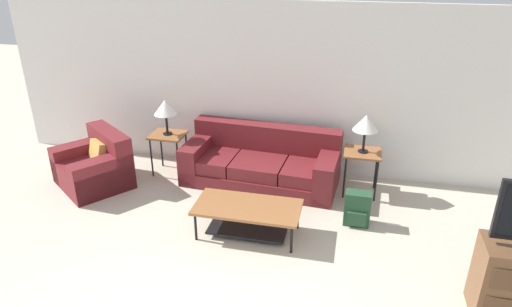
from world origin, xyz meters
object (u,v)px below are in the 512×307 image
at_px(side_table_left, 168,139).
at_px(side_table_right, 362,157).
at_px(table_lamp_right, 366,123).
at_px(armchair, 95,166).
at_px(couch, 261,164).
at_px(coffee_table, 248,213).
at_px(table_lamp_left, 165,108).
at_px(backpack, 357,209).

bearing_deg(side_table_left, side_table_right, 0.00).
bearing_deg(table_lamp_right, armchair, -171.10).
bearing_deg(couch, coffee_table, -84.59).
bearing_deg(table_lamp_left, table_lamp_right, 0.00).
relative_size(coffee_table, backpack, 2.83).
xyz_separation_m(armchair, table_lamp_left, (0.93, 0.60, 0.79)).
distance_m(side_table_right, table_lamp_left, 2.97).
relative_size(table_lamp_left, backpack, 1.19).
distance_m(side_table_left, table_lamp_right, 2.97).
relative_size(side_table_right, table_lamp_right, 1.20).
distance_m(armchair, side_table_right, 3.91).
height_order(side_table_right, table_lamp_left, table_lamp_left).
relative_size(coffee_table, side_table_left, 1.97).
relative_size(armchair, table_lamp_right, 2.47).
relative_size(coffee_table, table_lamp_right, 2.38).
xyz_separation_m(side_table_right, table_lamp_left, (-2.92, 0.00, 0.50)).
relative_size(armchair, table_lamp_left, 2.47).
relative_size(table_lamp_left, table_lamp_right, 1.00).
bearing_deg(couch, armchair, -165.26).
xyz_separation_m(table_lamp_left, backpack, (2.91, -0.84, -0.86)).
bearing_deg(armchair, table_lamp_left, 32.98).
relative_size(coffee_table, table_lamp_left, 2.38).
bearing_deg(side_table_left, couch, 1.05).
xyz_separation_m(couch, side_table_right, (1.46, -0.03, 0.28)).
distance_m(side_table_left, side_table_right, 2.92).
bearing_deg(side_table_right, table_lamp_right, 116.57).
xyz_separation_m(armchair, table_lamp_right, (3.85, 0.60, 0.79)).
distance_m(coffee_table, side_table_left, 2.12).
bearing_deg(coffee_table, couch, 95.41).
bearing_deg(side_table_left, table_lamp_left, 45.00).
height_order(couch, armchair, couch).
bearing_deg(armchair, backpack, -3.51).
xyz_separation_m(table_lamp_right, backpack, (-0.02, -0.84, -0.86)).
relative_size(side_table_right, table_lamp_left, 1.20).
height_order(couch, table_lamp_right, table_lamp_right).
bearing_deg(coffee_table, armchair, 163.10).
distance_m(couch, side_table_left, 1.49).
relative_size(couch, side_table_right, 3.57).
xyz_separation_m(coffee_table, backpack, (1.31, 0.53, -0.08)).
bearing_deg(backpack, table_lamp_left, 163.91).
relative_size(side_table_left, table_lamp_right, 1.20).
xyz_separation_m(side_table_left, side_table_right, (2.92, 0.00, 0.00)).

